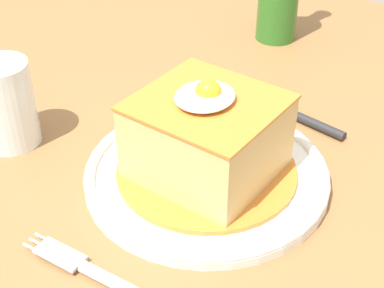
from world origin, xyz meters
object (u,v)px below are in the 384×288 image
(fork, at_px, (96,273))
(drinking_glass, at_px, (5,110))
(knife, at_px, (302,118))
(main_plate, at_px, (207,173))

(fork, height_order, drinking_glass, drinking_glass)
(fork, xyz_separation_m, drinking_glass, (0.09, 0.23, 0.04))
(fork, height_order, knife, same)
(knife, distance_m, drinking_glass, 0.36)
(knife, height_order, drinking_glass, drinking_glass)
(main_plate, distance_m, drinking_glass, 0.25)
(fork, distance_m, knife, 0.34)
(fork, bearing_deg, drinking_glass, 67.90)
(main_plate, height_order, knife, main_plate)
(main_plate, height_order, drinking_glass, drinking_glass)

